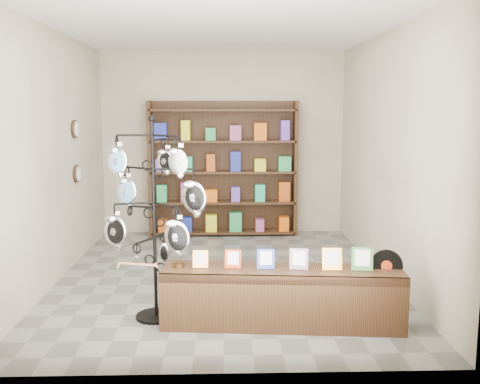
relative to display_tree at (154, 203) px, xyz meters
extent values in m
plane|color=slate|center=(0.67, 1.33, -1.16)|extent=(5.00, 5.00, 0.00)
plane|color=beige|center=(0.67, 3.83, 0.34)|extent=(4.00, 0.00, 4.00)
plane|color=beige|center=(0.67, -1.17, 0.34)|extent=(4.00, 0.00, 4.00)
plane|color=beige|center=(-1.33, 1.33, 0.34)|extent=(0.00, 5.00, 5.00)
plane|color=beige|center=(2.67, 1.33, 0.34)|extent=(0.00, 5.00, 5.00)
plane|color=white|center=(0.67, 1.33, 1.84)|extent=(5.00, 5.00, 0.00)
cylinder|color=black|center=(0.00, 0.00, -1.14)|extent=(0.52, 0.52, 0.03)
cylinder|color=black|center=(0.00, 0.00, -0.18)|extent=(0.04, 0.04, 1.95)
sphere|color=black|center=(0.00, 0.00, 0.81)|extent=(0.06, 0.06, 0.06)
ellipsoid|color=silver|center=(0.07, 0.19, -0.54)|extent=(0.11, 0.06, 0.20)
cube|color=tan|center=(-0.14, -0.24, -0.53)|extent=(0.36, 0.11, 0.04)
cube|color=black|center=(1.23, -0.23, -0.88)|extent=(2.31, 0.67, 0.56)
cube|color=orange|center=(0.45, -0.16, -0.51)|extent=(0.15, 0.06, 0.17)
cube|color=#AF2D0E|center=(0.76, -0.19, -0.51)|extent=(0.16, 0.07, 0.18)
cube|color=#263FA5|center=(1.07, -0.22, -0.50)|extent=(0.17, 0.07, 0.19)
cube|color=#E54C33|center=(1.38, -0.24, -0.50)|extent=(0.18, 0.07, 0.20)
cube|color=orange|center=(1.69, -0.27, -0.49)|extent=(0.19, 0.08, 0.21)
cube|color=#337233|center=(1.97, -0.30, -0.49)|extent=(0.20, 0.08, 0.22)
cylinder|color=black|center=(2.21, -0.27, -0.57)|extent=(0.32, 0.10, 0.31)
cylinder|color=#AF2D0E|center=(2.21, -0.27, -0.57)|extent=(0.11, 0.04, 0.10)
cylinder|color=#432B13|center=(0.25, -0.14, -0.58)|extent=(0.10, 0.10, 0.04)
cylinder|color=#432B13|center=(0.25, -0.14, -0.48)|extent=(0.02, 0.02, 0.14)
sphere|color=#FFBF59|center=(0.25, -0.14, -0.38)|extent=(0.06, 0.06, 0.06)
cube|color=black|center=(0.67, 3.77, -0.06)|extent=(2.40, 0.04, 2.20)
cube|color=black|center=(-0.51, 3.61, -0.06)|extent=(0.06, 0.36, 2.20)
cube|color=black|center=(1.85, 3.61, -0.06)|extent=(0.06, 0.36, 2.20)
cube|color=black|center=(0.67, 3.61, -1.11)|extent=(2.36, 0.36, 0.04)
cube|color=black|center=(0.67, 3.61, -0.61)|extent=(2.36, 0.36, 0.03)
cube|color=black|center=(0.67, 3.61, -0.11)|extent=(2.36, 0.36, 0.04)
cube|color=black|center=(0.67, 3.61, 0.39)|extent=(2.36, 0.36, 0.04)
cube|color=black|center=(0.67, 3.61, 0.89)|extent=(2.36, 0.36, 0.04)
cylinder|color=black|center=(-1.30, 2.13, 0.64)|extent=(0.03, 0.24, 0.24)
cylinder|color=black|center=(-1.30, 2.13, 0.04)|extent=(0.03, 0.24, 0.24)
camera|label=1|loc=(0.68, -5.10, 0.88)|focal=40.00mm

